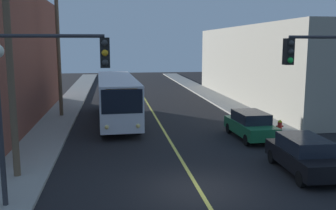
# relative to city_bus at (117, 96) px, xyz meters

# --- Properties ---
(ground_plane) EXTENTS (120.00, 120.00, 0.00)m
(ground_plane) POSITION_rel_city_bus_xyz_m (2.95, -13.61, -1.82)
(ground_plane) COLOR black
(sidewalk_left) EXTENTS (2.50, 90.00, 0.15)m
(sidewalk_left) POSITION_rel_city_bus_xyz_m (-4.30, -3.61, -1.74)
(sidewalk_left) COLOR gray
(sidewalk_left) RESTS_ON ground
(sidewalk_right) EXTENTS (2.50, 90.00, 0.15)m
(sidewalk_right) POSITION_rel_city_bus_xyz_m (10.20, -3.61, -1.74)
(sidewalk_right) COLOR gray
(sidewalk_right) RESTS_ON ground
(lane_stripe_center) EXTENTS (0.16, 60.00, 0.01)m
(lane_stripe_center) POSITION_rel_city_bus_xyz_m (2.95, 1.39, -1.81)
(lane_stripe_center) COLOR #D8CC4C
(lane_stripe_center) RESTS_ON ground
(building_right_warehouse) EXTENTS (12.00, 26.90, 7.22)m
(building_right_warehouse) POSITION_rel_city_bus_xyz_m (17.44, 7.72, 1.79)
(building_right_warehouse) COLOR gray
(building_right_warehouse) RESTS_ON ground
(city_bus) EXTENTS (3.00, 12.23, 3.20)m
(city_bus) POSITION_rel_city_bus_xyz_m (0.00, 0.00, 0.00)
(city_bus) COLOR silver
(city_bus) RESTS_ON ground
(parked_car_black) EXTENTS (1.97, 4.47, 1.62)m
(parked_car_black) POSITION_rel_city_bus_xyz_m (7.86, -12.47, -0.98)
(parked_car_black) COLOR black
(parked_car_black) RESTS_ON ground
(parked_car_green) EXTENTS (1.93, 4.45, 1.62)m
(parked_car_green) POSITION_rel_city_bus_xyz_m (7.78, -6.32, -0.98)
(parked_car_green) COLOR #196038
(parked_car_green) RESTS_ON ground
(utility_pole_near) EXTENTS (2.40, 0.28, 9.86)m
(utility_pole_near) POSITION_rel_city_bus_xyz_m (-4.32, -11.37, 3.76)
(utility_pole_near) COLOR brown
(utility_pole_near) RESTS_ON sidewalk_left
(utility_pole_mid) EXTENTS (2.40, 0.28, 10.73)m
(utility_pole_mid) POSITION_rel_city_bus_xyz_m (-4.24, 2.12, 4.21)
(utility_pole_mid) COLOR brown
(utility_pole_mid) RESTS_ON sidewalk_left
(traffic_signal_left_corner) EXTENTS (3.75, 0.48, 6.00)m
(traffic_signal_left_corner) POSITION_rel_city_bus_xyz_m (-2.46, -14.36, 2.49)
(traffic_signal_left_corner) COLOR #2D2D33
(traffic_signal_left_corner) RESTS_ON sidewalk_left
(traffic_signal_right_corner) EXTENTS (3.75, 0.48, 6.00)m
(traffic_signal_right_corner) POSITION_rel_city_bus_xyz_m (8.36, -13.55, 2.49)
(traffic_signal_right_corner) COLOR #2D2D33
(traffic_signal_right_corner) RESTS_ON sidewalk_right
(fire_hydrant) EXTENTS (0.44, 0.26, 0.84)m
(fire_hydrant) POSITION_rel_city_bus_xyz_m (9.80, -5.96, -1.23)
(fire_hydrant) COLOR red
(fire_hydrant) RESTS_ON sidewalk_right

